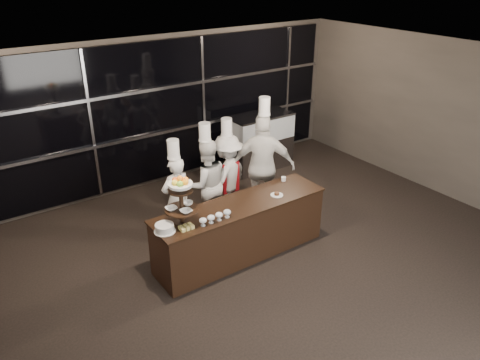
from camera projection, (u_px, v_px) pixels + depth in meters
room at (329, 219)px, 5.58m from camera, size 10.00×10.00×10.00m
window_wall at (151, 114)px, 9.22m from camera, size 8.60×0.10×2.80m
buffet_counter at (241, 229)px, 7.32m from camera, size 2.84×0.74×0.92m
display_stand at (181, 197)px, 6.42m from camera, size 0.48×0.48×0.74m
compotes at (215, 216)px, 6.62m from camera, size 0.52×0.11×0.12m
layer_cake at (165, 228)px, 6.39m from camera, size 0.30×0.30×0.11m
pastry_squares at (186, 227)px, 6.45m from camera, size 0.20×0.13×0.05m
small_plate at (277, 195)px, 7.36m from camera, size 0.20×0.20×0.05m
chef_cup at (284, 179)px, 7.84m from camera, size 0.08×0.08×0.07m
display_case at (261, 139)px, 10.29m from camera, size 1.42×0.62×1.24m
chef_a at (177, 197)px, 7.65m from camera, size 0.56×0.39×1.76m
chef_b at (206, 183)px, 8.00m from camera, size 0.88×0.74×1.90m
chef_c at (227, 175)px, 8.38m from camera, size 1.14×0.93×1.84m
chef_d at (263, 166)px, 8.27m from camera, size 1.18×1.05×2.22m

